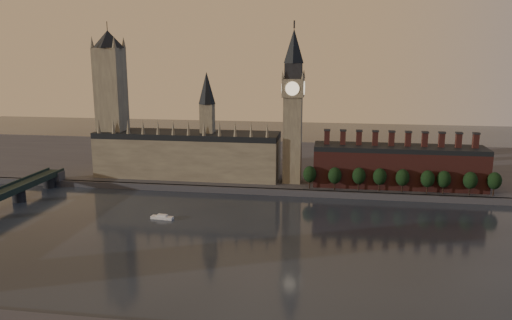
{
  "coord_description": "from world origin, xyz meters",
  "views": [
    {
      "loc": [
        36.57,
        -221.1,
        89.46
      ],
      "look_at": [
        -6.34,
        55.0,
        30.32
      ],
      "focal_mm": 35.0,
      "sensor_mm": 36.0,
      "label": 1
    }
  ],
  "objects": [
    {
      "name": "embankment_tree_7",
      "position": [
        121.6,
        93.95,
        13.47
      ],
      "size": [
        8.6,
        8.6,
        14.88
      ],
      "color": "black",
      "rests_on": "north_bank"
    },
    {
      "name": "north_bank",
      "position": [
        0.0,
        178.04,
        2.0
      ],
      "size": [
        900.0,
        182.0,
        4.0
      ],
      "color": "#434448",
      "rests_on": "ground"
    },
    {
      "name": "big_ben",
      "position": [
        10.0,
        110.0,
        56.83
      ],
      "size": [
        15.0,
        15.0,
        107.0
      ],
      "color": "gray",
      "rests_on": "north_bank"
    },
    {
      "name": "embankment_tree_8",
      "position": [
        135.94,
        95.02,
        13.47
      ],
      "size": [
        8.6,
        8.6,
        14.88
      ],
      "color": "black",
      "rests_on": "north_bank"
    },
    {
      "name": "palace_of_westminster",
      "position": [
        -64.41,
        114.91,
        21.63
      ],
      "size": [
        130.0,
        30.3,
        74.0
      ],
      "color": "gray",
      "rests_on": "north_bank"
    },
    {
      "name": "embankment_tree_5",
      "position": [
        96.26,
        94.07,
        13.47
      ],
      "size": [
        8.6,
        8.6,
        14.88
      ],
      "color": "black",
      "rests_on": "north_bank"
    },
    {
      "name": "embankment_tree_2",
      "position": [
        54.14,
        95.3,
        13.47
      ],
      "size": [
        8.6,
        8.6,
        14.88
      ],
      "color": "black",
      "rests_on": "north_bank"
    },
    {
      "name": "embankment_tree_3",
      "position": [
        67.17,
        95.31,
        13.47
      ],
      "size": [
        8.6,
        8.6,
        14.88
      ],
      "color": "black",
      "rests_on": "north_bank"
    },
    {
      "name": "embankment_tree_1",
      "position": [
        38.88,
        93.85,
        13.47
      ],
      "size": [
        8.6,
        8.6,
        14.88
      ],
      "color": "black",
      "rests_on": "north_bank"
    },
    {
      "name": "river_boat",
      "position": [
        -55.65,
        32.17,
        0.96
      ],
      "size": [
        12.86,
        4.74,
        2.52
      ],
      "rotation": [
        0.0,
        0.0,
        -0.09
      ],
      "color": "silver",
      "rests_on": "ground"
    },
    {
      "name": "embankment_tree_4",
      "position": [
        81.15,
        94.91,
        13.47
      ],
      "size": [
        8.6,
        8.6,
        14.88
      ],
      "color": "black",
      "rests_on": "north_bank"
    },
    {
      "name": "ground",
      "position": [
        0.0,
        0.0,
        0.0
      ],
      "size": [
        900.0,
        900.0,
        0.0
      ],
      "primitive_type": "plane",
      "color": "black",
      "rests_on": "ground"
    },
    {
      "name": "embankment_tree_0",
      "position": [
        22.77,
        94.95,
        13.47
      ],
      "size": [
        8.6,
        8.6,
        14.88
      ],
      "color": "black",
      "rests_on": "north_bank"
    },
    {
      "name": "victoria_tower",
      "position": [
        -120.0,
        115.0,
        59.09
      ],
      "size": [
        24.0,
        24.0,
        108.0
      ],
      "color": "gray",
      "rests_on": "north_bank"
    },
    {
      "name": "chimney_block",
      "position": [
        80.0,
        110.0,
        17.82
      ],
      "size": [
        110.0,
        25.0,
        37.0
      ],
      "color": "#5D2923",
      "rests_on": "north_bank"
    },
    {
      "name": "embankment_tree_6",
      "position": [
        106.03,
        94.42,
        13.47
      ],
      "size": [
        8.6,
        8.6,
        14.88
      ],
      "color": "black",
      "rests_on": "north_bank"
    }
  ]
}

